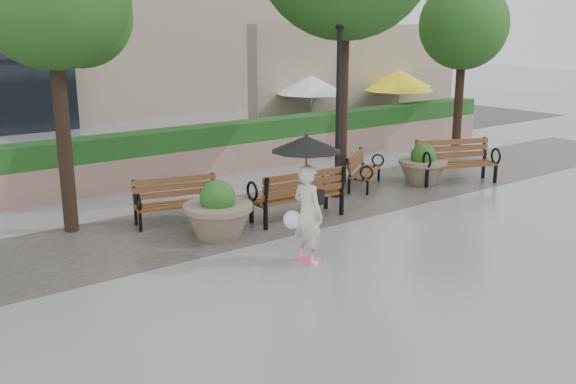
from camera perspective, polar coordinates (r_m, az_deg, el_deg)
ground at (r=11.73m, az=6.32°, el=-5.21°), size 100.00×100.00×0.00m
cobble_strip at (r=13.94m, az=-2.19°, el=-1.89°), size 28.00×3.20×0.01m
hedge_wall at (r=17.12m, az=-9.95°, el=3.29°), size 24.00×0.80×1.35m
cafe_wall at (r=24.91m, az=6.53°, el=10.00°), size 10.00×0.60×4.00m
cafe_hedge at (r=23.19m, az=9.29°, el=5.71°), size 8.00×0.50×0.90m
asphalt_street at (r=20.82m, az=-14.99°, el=3.14°), size 40.00×7.00×0.00m
bench_1 at (r=13.32m, az=-9.72°, el=-1.65°), size 1.85×1.09×0.93m
bench_2 at (r=13.42m, az=0.86°, el=-1.13°), size 2.06×0.94×1.08m
bench_3 at (r=16.22m, az=6.80°, el=1.31°), size 1.68×1.44×0.87m
bench_4 at (r=17.10m, az=14.71°, el=1.85°), size 2.18×1.52×1.10m
planter_left at (r=12.36m, az=-6.23°, el=-2.03°), size 1.34×1.34×1.12m
planter_right at (r=16.89m, az=11.88°, el=2.15°), size 1.24×1.24×1.04m
lamppost at (r=14.97m, az=4.47°, el=6.29°), size 0.28×0.28×4.10m
tree_2 at (r=21.59m, az=15.42°, el=13.83°), size 2.97×2.78×5.37m
patio_umb_white at (r=22.08m, az=2.09°, el=9.47°), size 2.50×2.50×2.30m
patio_umb_yellow_a at (r=23.49m, az=9.87°, el=9.58°), size 2.50×2.50×2.30m
patio_umb_yellow_b at (r=25.20m, az=9.84°, el=9.91°), size 2.50×2.50×2.30m
pedestrian at (r=10.75m, az=1.68°, el=0.46°), size 1.19×1.19×2.19m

